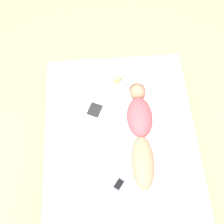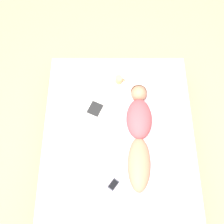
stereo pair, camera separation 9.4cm
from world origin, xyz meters
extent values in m
plane|color=#9E8466|center=(0.00, 0.00, 0.00)|extent=(12.00, 12.00, 0.00)
cube|color=#383333|center=(0.00, 0.00, 0.17)|extent=(1.88, 2.35, 0.34)
cube|color=beige|center=(0.00, 0.00, 0.43)|extent=(1.82, 2.29, 0.19)
ellipsoid|color=#A37556|center=(0.22, -0.35, 0.61)|extent=(0.28, 0.64, 0.16)
ellipsoid|color=#B2474C|center=(0.24, 0.19, 0.64)|extent=(0.33, 0.53, 0.22)
ellipsoid|color=#472D19|center=(0.26, 0.56, 0.63)|extent=(0.21, 0.20, 0.11)
sphere|color=#A37556|center=(0.26, 0.53, 0.63)|extent=(0.20, 0.20, 0.20)
cube|color=silver|center=(-0.52, 0.47, 0.53)|extent=(0.33, 0.34, 0.01)
cube|color=silver|center=(-0.29, 0.37, 0.53)|extent=(0.33, 0.34, 0.01)
cube|color=black|center=(-0.29, 0.37, 0.54)|extent=(0.22, 0.23, 0.00)
cylinder|color=tan|center=(0.01, 0.77, 0.58)|extent=(0.09, 0.09, 0.10)
cylinder|color=black|center=(0.01, 0.77, 0.62)|extent=(0.08, 0.08, 0.01)
torus|color=tan|center=(0.06, 0.77, 0.58)|extent=(0.05, 0.01, 0.05)
cube|color=#333842|center=(-0.06, -0.57, 0.53)|extent=(0.14, 0.15, 0.01)
cube|color=black|center=(-0.06, -0.57, 0.54)|extent=(0.12, 0.12, 0.00)
camera|label=1|loc=(-0.17, -1.04, 3.52)|focal=42.00mm
camera|label=2|loc=(-0.08, -1.04, 3.52)|focal=42.00mm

